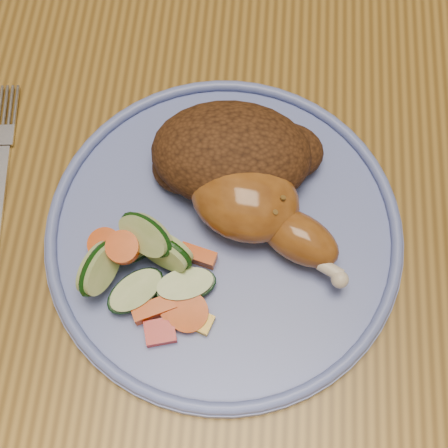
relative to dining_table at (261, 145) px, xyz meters
The scene contains 8 objects.
ground 0.67m from the dining_table, ahead, with size 4.00×4.00×0.00m, color brown.
dining_table is the anchor object (origin of this frame).
plate 0.17m from the dining_table, 101.47° to the right, with size 0.30×0.30×0.01m, color #5F6FB8.
plate_rim 0.18m from the dining_table, 101.47° to the right, with size 0.30×0.30×0.01m, color #5F6FB8.
chicken_leg 0.17m from the dining_table, 90.86° to the right, with size 0.14×0.12×0.05m.
rice_pilaf 0.14m from the dining_table, 106.87° to the right, with size 0.15×0.10×0.06m.
vegetable_pile 0.23m from the dining_table, 115.13° to the right, with size 0.12×0.11×0.06m.
fork 0.27m from the dining_table, 156.24° to the right, with size 0.03×0.16×0.00m.
Camera 1 is at (-0.01, -0.34, 1.25)m, focal length 50.00 mm.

